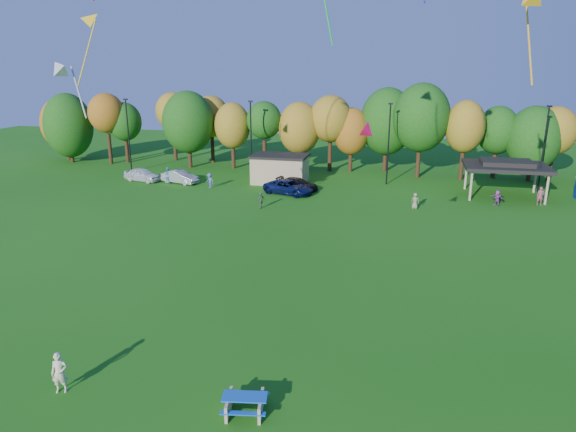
% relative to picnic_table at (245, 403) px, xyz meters
% --- Properties ---
extents(ground, '(160.00, 160.00, 0.00)m').
position_rel_picnic_table_xyz_m(ground, '(1.59, 1.85, -0.44)').
color(ground, '#19600F').
rests_on(ground, ground).
extents(tree_line, '(93.57, 10.55, 11.15)m').
position_rel_picnic_table_xyz_m(tree_line, '(0.56, 47.36, 5.47)').
color(tree_line, black).
rests_on(tree_line, ground).
extents(lamp_posts, '(64.50, 0.25, 9.09)m').
position_rel_picnic_table_xyz_m(lamp_posts, '(3.59, 41.85, 4.46)').
color(lamp_posts, black).
rests_on(lamp_posts, ground).
extents(utility_building, '(6.30, 4.30, 3.25)m').
position_rel_picnic_table_xyz_m(utility_building, '(-8.41, 39.85, 1.20)').
color(utility_building, tan).
rests_on(utility_building, ground).
extents(pavilion, '(8.20, 6.20, 3.77)m').
position_rel_picnic_table_xyz_m(pavilion, '(15.59, 38.85, 2.78)').
color(pavilion, tan).
rests_on(pavilion, ground).
extents(picnic_table, '(1.97, 1.73, 0.76)m').
position_rel_picnic_table_xyz_m(picnic_table, '(0.00, 0.00, 0.00)').
color(picnic_table, tan).
rests_on(picnic_table, ground).
extents(kite_flyer, '(0.76, 0.63, 1.79)m').
position_rel_picnic_table_xyz_m(kite_flyer, '(-7.89, -0.43, 0.46)').
color(kite_flyer, beige).
rests_on(kite_flyer, ground).
extents(car_a, '(4.82, 2.80, 1.54)m').
position_rel_picnic_table_xyz_m(car_a, '(-24.26, 37.04, 0.33)').
color(car_a, white).
rests_on(car_a, ground).
extents(car_b, '(4.73, 2.71, 1.47)m').
position_rel_picnic_table_xyz_m(car_b, '(-19.54, 37.02, 0.30)').
color(car_b, '#9F9EA4').
rests_on(car_b, ground).
extents(car_c, '(5.80, 3.96, 1.47)m').
position_rel_picnic_table_xyz_m(car_c, '(-6.23, 34.80, 0.29)').
color(car_c, '#0B1647').
rests_on(car_c, ground).
extents(car_d, '(4.85, 2.69, 1.33)m').
position_rel_picnic_table_xyz_m(car_d, '(-5.70, 36.77, 0.22)').
color(car_d, black).
rests_on(car_d, ground).
extents(far_person_0, '(1.32, 1.34, 1.53)m').
position_rel_picnic_table_xyz_m(far_person_0, '(14.43, 34.95, 0.33)').
color(far_person_0, purple).
rests_on(far_person_0, ground).
extents(far_person_1, '(0.72, 0.53, 1.81)m').
position_rel_picnic_table_xyz_m(far_person_1, '(18.50, 36.05, 0.46)').
color(far_person_1, '#9A485E').
rests_on(far_person_1, ground).
extents(far_person_2, '(1.08, 0.97, 1.83)m').
position_rel_picnic_table_xyz_m(far_person_2, '(-20.88, 36.76, 0.48)').
color(far_person_2, '#519BB3').
rests_on(far_person_2, ground).
extents(far_person_3, '(0.76, 0.98, 1.56)m').
position_rel_picnic_table_xyz_m(far_person_3, '(-7.55, 28.85, 0.34)').
color(far_person_3, '#517E4D').
rests_on(far_person_3, ground).
extents(far_person_4, '(0.86, 0.69, 1.53)m').
position_rel_picnic_table_xyz_m(far_person_4, '(6.68, 31.96, 0.32)').
color(far_person_4, '#7E845A').
rests_on(far_person_4, ground).
extents(far_person_5, '(1.21, 0.97, 1.63)m').
position_rel_picnic_table_xyz_m(far_person_5, '(-15.34, 35.61, 0.37)').
color(far_person_5, '#475D9C').
rests_on(far_person_5, ground).
extents(kite_2, '(3.03, 2.25, 5.41)m').
position_rel_picnic_table_xyz_m(kite_2, '(-16.70, 18.24, 15.68)').
color(kite_2, yellow).
extents(kite_4, '(1.12, 1.33, 1.14)m').
position_rel_picnic_table_xyz_m(kite_4, '(3.40, 11.37, 9.49)').
color(kite_4, '#E20C44').
extents(kite_10, '(2.15, 1.50, 3.45)m').
position_rel_picnic_table_xyz_m(kite_10, '(-13.45, 9.54, 12.51)').
color(kite_10, '#B1B1B1').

